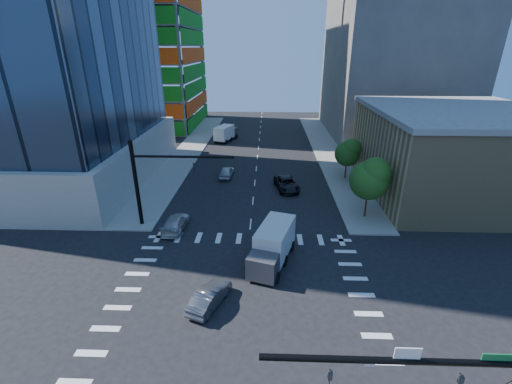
{
  "coord_description": "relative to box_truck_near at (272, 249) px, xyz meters",
  "views": [
    {
      "loc": [
        1.69,
        -20.1,
        17.39
      ],
      "look_at": [
        0.72,
        8.0,
        5.42
      ],
      "focal_mm": 24.0,
      "sensor_mm": 36.0,
      "label": 1
    }
  ],
  "objects": [
    {
      "name": "ground",
      "position": [
        -2.16,
        -4.87,
        -1.44
      ],
      "size": [
        160.0,
        160.0,
        0.0
      ],
      "primitive_type": "plane",
      "color": "black",
      "rests_on": "ground"
    },
    {
      "name": "box_truck_near",
      "position": [
        0.0,
        0.0,
        0.0
      ],
      "size": [
        4.37,
        6.71,
        3.25
      ],
      "rotation": [
        0.0,
        0.0,
        -0.3
      ],
      "color": "black",
      "rests_on": "ground"
    },
    {
      "name": "commercial_building",
      "position": [
        22.84,
        17.13,
        3.87
      ],
      "size": [
        20.5,
        22.5,
        10.6
      ],
      "color": "tan",
      "rests_on": "ground"
    },
    {
      "name": "tree_south",
      "position": [
        10.47,
        9.04,
        3.25
      ],
      "size": [
        4.16,
        4.16,
        6.82
      ],
      "color": "#382316",
      "rests_on": "sidewalk_ne"
    },
    {
      "name": "road_markings",
      "position": [
        -2.16,
        -4.87,
        -1.44
      ],
      "size": [
        20.0,
        20.0,
        0.01
      ],
      "primitive_type": "cube",
      "color": "silver",
      "rests_on": "ground"
    },
    {
      "name": "car_nb_far",
      "position": [
        2.12,
        17.0,
        -0.67
      ],
      "size": [
        3.57,
        5.91,
        1.53
      ],
      "primitive_type": "imported",
      "rotation": [
        0.0,
        0.0,
        0.19
      ],
      "color": "black",
      "rests_on": "ground"
    },
    {
      "name": "car_sb_mid",
      "position": [
        -6.31,
        21.41,
        -0.69
      ],
      "size": [
        2.06,
        4.49,
        1.49
      ],
      "primitive_type": "imported",
      "rotation": [
        0.0,
        0.0,
        3.07
      ],
      "color": "#B0B3B8",
      "rests_on": "ground"
    },
    {
      "name": "car_sb_near",
      "position": [
        -9.81,
        5.79,
        -0.72
      ],
      "size": [
        2.21,
        5.06,
        1.45
      ],
      "primitive_type": "imported",
      "rotation": [
        0.0,
        0.0,
        3.11
      ],
      "color": "silver",
      "rests_on": "ground"
    },
    {
      "name": "car_sb_cross",
      "position": [
        -4.52,
        -5.26,
        -0.72
      ],
      "size": [
        2.96,
        4.6,
        1.43
      ],
      "primitive_type": "imported",
      "rotation": [
        0.0,
        0.0,
        2.78
      ],
      "color": "#504F54",
      "rests_on": "ground"
    },
    {
      "name": "sidewalk_nw",
      "position": [
        -14.66,
        35.13,
        -1.37
      ],
      "size": [
        5.0,
        60.0,
        0.15
      ],
      "primitive_type": "cube",
      "color": "gray",
      "rests_on": "ground"
    },
    {
      "name": "construction_building",
      "position": [
        -29.58,
        57.06,
        23.17
      ],
      "size": [
        25.16,
        34.5,
        70.6
      ],
      "color": "slate",
      "rests_on": "ground"
    },
    {
      "name": "sidewalk_ne",
      "position": [
        10.34,
        35.13,
        -1.37
      ],
      "size": [
        5.0,
        60.0,
        0.15
      ],
      "primitive_type": "cube",
      "color": "gray",
      "rests_on": "ground"
    },
    {
      "name": "signal_mast_nw",
      "position": [
        -12.16,
        6.63,
        4.05
      ],
      "size": [
        10.2,
        0.4,
        9.0
      ],
      "color": "black",
      "rests_on": "sidewalk_nw"
    },
    {
      "name": "box_truck_far",
      "position": [
        -8.73,
        42.1,
        -0.07
      ],
      "size": [
        4.3,
        6.38,
        3.09
      ],
      "rotation": [
        0.0,
        0.0,
        2.81
      ],
      "color": "black",
      "rests_on": "ground"
    },
    {
      "name": "tree_north",
      "position": [
        10.77,
        21.04,
        2.55
      ],
      "size": [
        3.54,
        3.52,
        5.78
      ],
      "color": "#382316",
      "rests_on": "sidewalk_ne"
    },
    {
      "name": "bg_building_ne",
      "position": [
        24.84,
        50.13,
        12.56
      ],
      "size": [
        24.0,
        30.0,
        28.0
      ],
      "primitive_type": "cube",
      "color": "#595450",
      "rests_on": "ground"
    }
  ]
}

